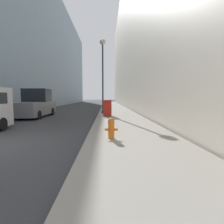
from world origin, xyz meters
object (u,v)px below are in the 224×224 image
(trash_bin, at_px, (107,108))
(lamppost, at_px, (103,62))
(pickup_truck, at_px, (34,105))
(fire_hydrant, at_px, (111,128))

(trash_bin, height_order, lamppost, lamppost)
(lamppost, xyz_separation_m, pickup_truck, (-5.61, -1.10, -3.77))
(fire_hydrant, relative_size, pickup_truck, 0.15)
(fire_hydrant, xyz_separation_m, trash_bin, (-0.11, 7.33, 0.24))
(fire_hydrant, bearing_deg, pickup_truck, 126.21)
(fire_hydrant, relative_size, lamppost, 0.11)
(fire_hydrant, xyz_separation_m, lamppost, (-0.49, 9.45, 4.17))
(lamppost, bearing_deg, trash_bin, -79.70)
(fire_hydrant, height_order, trash_bin, trash_bin)
(fire_hydrant, height_order, lamppost, lamppost)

